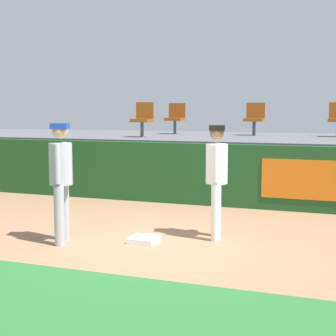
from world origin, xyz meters
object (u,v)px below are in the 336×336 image
object	(u,v)px
seat_front_left	(143,117)
seat_back_center	(255,117)
seat_back_left	(176,117)
player_fielder_home	(217,174)
first_base	(144,240)
player_runner_visitor	(61,174)

from	to	relation	value
seat_front_left	seat_back_center	size ratio (longest dim) A/B	1.00
seat_back_left	player_fielder_home	bearing A→B (deg)	-64.72
seat_front_left	seat_back_center	bearing A→B (deg)	37.37
player_fielder_home	seat_back_center	world-z (taller)	seat_back_center
player_fielder_home	seat_front_left	distance (m)	5.12
player_fielder_home	seat_back_left	size ratio (longest dim) A/B	2.05
first_base	player_fielder_home	world-z (taller)	player_fielder_home
player_fielder_home	seat_back_center	distance (m)	5.98
first_base	seat_front_left	size ratio (longest dim) A/B	0.48
first_base	player_fielder_home	distance (m)	1.47
player_runner_visitor	seat_back_left	size ratio (longest dim) A/B	2.09
first_base	player_runner_visitor	distance (m)	1.55
seat_front_left	seat_back_center	xyz separation A→B (m)	(2.36, 1.80, 0.00)
seat_back_center	seat_back_left	bearing A→B (deg)	-180.00
player_fielder_home	seat_back_center	size ratio (longest dim) A/B	2.05
seat_front_left	seat_back_left	distance (m)	1.81
seat_back_center	seat_front_left	bearing A→B (deg)	-142.63
player_fielder_home	player_runner_visitor	size ratio (longest dim) A/B	0.98
player_runner_visitor	seat_front_left	size ratio (longest dim) A/B	2.09
first_base	seat_back_center	size ratio (longest dim) A/B	0.48
first_base	seat_back_center	xyz separation A→B (m)	(0.32, 6.50, 1.73)
seat_front_left	seat_back_center	distance (m)	2.97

